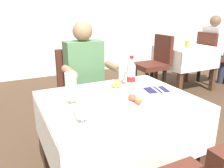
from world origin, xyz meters
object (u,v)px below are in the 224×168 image
plate_far_diner (116,86)px  cola_bottle_primary (131,75)px  background_dining_table (185,58)px  background_chair_right (211,55)px  background_patron (214,46)px  chair_far_diner_seat (81,90)px  background_table_tumbler (187,44)px  beer_glass_right (123,70)px  background_chair_left (155,62)px  plate_near_camera (136,102)px  beer_glass_middle (82,105)px  seated_diner_far (86,78)px  beer_glass_left (71,88)px  main_dining_table (118,121)px  napkin_cutlery_set (156,90)px

plate_far_diner → cola_bottle_primary: (0.10, -0.07, 0.10)m
cola_bottle_primary → background_dining_table: (1.98, 1.49, -0.31)m
background_chair_right → background_patron: size_ratio=0.77×
chair_far_diner_seat → plate_far_diner: (0.08, -0.62, 0.22)m
background_table_tumbler → plate_far_diner: bearing=-146.6°
beer_glass_right → background_table_tumbler: (1.90, 1.24, -0.07)m
background_table_tumbler → background_chair_left: bearing=171.6°
beer_glass_right → background_table_tumbler: 2.27m
plate_near_camera → background_chair_left: bearing=50.3°
cola_bottle_primary → beer_glass_middle: bearing=-145.1°
cola_bottle_primary → background_patron: size_ratio=0.21×
cola_bottle_primary → background_chair_right: bearing=29.5°
seated_diner_far → beer_glass_left: 0.76m
seated_diner_far → plate_near_camera: bearing=-87.5°
background_dining_table → background_patron: bearing=-0.0°
beer_glass_left → background_chair_right: bearing=26.6°
chair_far_diner_seat → background_table_tumbler: size_ratio=8.82×
seated_diner_far → cola_bottle_primary: size_ratio=4.70×
background_dining_table → background_chair_right: (0.64, -0.00, -0.00)m
background_table_tumbler → background_patron: bearing=6.4°
plate_far_diner → beer_glass_middle: size_ratio=1.18×
seated_diner_far → cola_bottle_primary: 0.62m
beer_glass_right → background_dining_table: (1.97, 1.32, -0.32)m
chair_far_diner_seat → beer_glass_left: size_ratio=4.46×
beer_glass_right → background_dining_table: beer_glass_right is taller
beer_glass_left → background_chair_left: 2.44m
chair_far_diner_seat → beer_glass_right: (0.20, -0.52, 0.32)m
seated_diner_far → beer_glass_left: (-0.34, -0.66, 0.15)m
background_patron → background_chair_left: bearing=-180.0°
seated_diner_far → plate_near_camera: seated_diner_far is taller
background_chair_left → plate_far_diner: bearing=-135.5°
plate_near_camera → main_dining_table: bearing=110.3°
plate_near_camera → beer_glass_right: beer_glass_right is taller
chair_far_diner_seat → background_chair_left: same height
background_dining_table → background_chair_left: (-0.64, -0.00, -0.00)m
plate_near_camera → seated_diner_far: bearing=92.5°
chair_far_diner_seat → beer_glass_left: beer_glass_left is taller
beer_glass_left → beer_glass_right: bearing=25.3°
main_dining_table → napkin_cutlery_set: 0.40m
main_dining_table → background_table_tumbler: (2.10, 1.54, 0.23)m
beer_glass_middle → beer_glass_right: size_ratio=0.89×
background_chair_left → beer_glass_left: bearing=-139.7°
beer_glass_middle → background_table_tumbler: bearing=35.9°
main_dining_table → seated_diner_far: size_ratio=0.84×
plate_far_diner → beer_glass_right: size_ratio=1.05×
plate_far_diner → background_chair_left: background_chair_left is taller
napkin_cutlery_set → background_chair_left: bearing=53.7°
background_table_tumbler → background_dining_table: bearing=52.5°
plate_far_diner → background_dining_table: plate_far_diner is taller
plate_near_camera → beer_glass_left: size_ratio=1.14×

